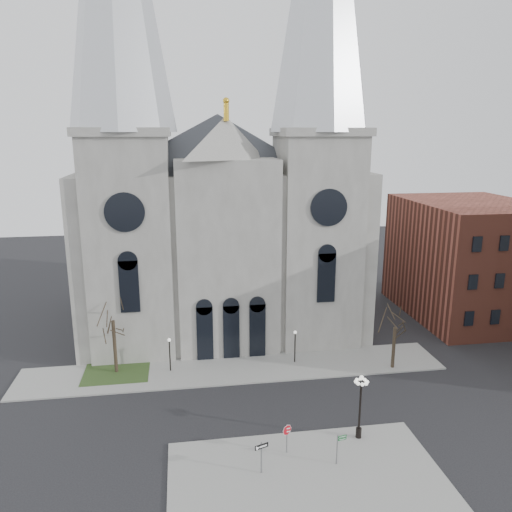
{
  "coord_description": "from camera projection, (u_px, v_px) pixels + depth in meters",
  "views": [
    {
      "loc": [
        -4.56,
        -32.25,
        21.98
      ],
      "look_at": [
        1.63,
        8.0,
        11.85
      ],
      "focal_mm": 35.0,
      "sensor_mm": 36.0,
      "label": 1
    }
  ],
  "objects": [
    {
      "name": "ground",
      "position": [
        251.0,
        438.0,
        36.91
      ],
      "size": [
        160.0,
        160.0,
        0.0
      ],
      "primitive_type": "plane",
      "color": "black",
      "rests_on": "ground"
    },
    {
      "name": "sidewalk_near",
      "position": [
        307.0,
        478.0,
        32.54
      ],
      "size": [
        18.0,
        10.0,
        0.14
      ],
      "primitive_type": "cube",
      "color": "gray",
      "rests_on": "ground"
    },
    {
      "name": "sidewalk_far",
      "position": [
        234.0,
        369.0,
        47.45
      ],
      "size": [
        40.0,
        6.0,
        0.14
      ],
      "primitive_type": "cube",
      "color": "gray",
      "rests_on": "ground"
    },
    {
      "name": "grass_patch",
      "position": [
        117.0,
        372.0,
        46.78
      ],
      "size": [
        6.0,
        5.0,
        0.18
      ],
      "primitive_type": "cube",
      "color": "#2B461E",
      "rests_on": "ground"
    },
    {
      "name": "cathedral",
      "position": [
        221.0,
        165.0,
        54.38
      ],
      "size": [
        33.0,
        26.66,
        54.0
      ],
      "color": "gray",
      "rests_on": "ground"
    },
    {
      "name": "bg_building_brick",
      "position": [
        468.0,
        259.0,
        60.75
      ],
      "size": [
        14.0,
        18.0,
        14.0
      ],
      "primitive_type": "cube",
      "color": "brown",
      "rests_on": "ground"
    },
    {
      "name": "tree_left",
      "position": [
        113.0,
        317.0,
        45.45
      ],
      "size": [
        3.2,
        3.2,
        7.5
      ],
      "color": "black",
      "rests_on": "ground"
    },
    {
      "name": "tree_right",
      "position": [
        395.0,
        325.0,
        46.68
      ],
      "size": [
        3.2,
        3.2,
        6.0
      ],
      "color": "black",
      "rests_on": "ground"
    },
    {
      "name": "ped_lamp_left",
      "position": [
        170.0,
        349.0,
        46.5
      ],
      "size": [
        0.32,
        0.32,
        3.26
      ],
      "color": "black",
      "rests_on": "sidewalk_far"
    },
    {
      "name": "ped_lamp_right",
      "position": [
        295.0,
        341.0,
        48.26
      ],
      "size": [
        0.32,
        0.32,
        3.26
      ],
      "color": "black",
      "rests_on": "sidewalk_far"
    },
    {
      "name": "stop_sign",
      "position": [
        287.0,
        432.0,
        34.61
      ],
      "size": [
        0.79,
        0.13,
        2.19
      ],
      "rotation": [
        0.0,
        0.0,
        0.13
      ],
      "color": "slate",
      "rests_on": "sidewalk_near"
    },
    {
      "name": "globe_lamp",
      "position": [
        360.0,
        399.0,
        35.98
      ],
      "size": [
        1.26,
        1.26,
        4.99
      ],
      "rotation": [
        0.0,
        0.0,
        -0.2
      ],
      "color": "black",
      "rests_on": "sidewalk_near"
    },
    {
      "name": "one_way_sign",
      "position": [
        261.0,
        452.0,
        32.55
      ],
      "size": [
        0.94,
        0.37,
        2.26
      ],
      "rotation": [
        0.0,
        0.0,
        0.35
      ],
      "color": "slate",
      "rests_on": "sidewalk_near"
    },
    {
      "name": "street_name_sign",
      "position": [
        338.0,
        447.0,
        33.5
      ],
      "size": [
        0.69,
        0.18,
        2.19
      ],
      "rotation": [
        0.0,
        0.0,
        0.18
      ],
      "color": "slate",
      "rests_on": "sidewalk_near"
    }
  ]
}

